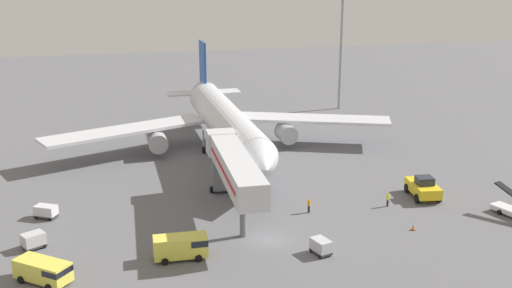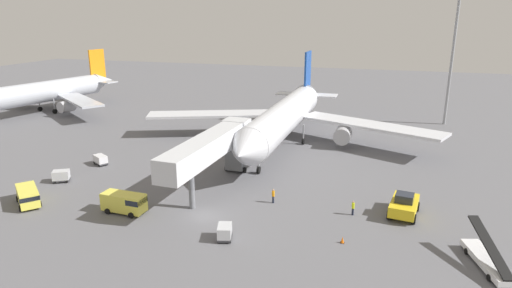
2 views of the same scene
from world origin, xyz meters
name	(u,v)px [view 2 (image 2 of 2)]	position (x,y,z in m)	size (l,w,h in m)	color
ground_plane	(203,216)	(0.00, 0.00, 0.00)	(300.00, 300.00, 0.00)	slate
airplane_at_gate	(286,116)	(2.03, 30.85, 5.04)	(53.28, 47.82, 14.65)	silver
jet_bridge	(213,147)	(-1.79, 7.60, 5.79)	(4.09, 21.14, 7.61)	silver
pushback_tug	(404,205)	(21.52, 6.88, 1.25)	(3.62, 5.74, 2.67)	yellow
belt_loader_truck	(487,259)	(28.54, -2.04, 0.78)	(3.70, 7.39, 3.36)	white
service_van_outer_left	(125,202)	(-8.78, -1.93, 1.31)	(5.14, 2.35, 2.31)	#E5DB4C
service_van_far_center	(28,196)	(-21.10, -3.42, 1.15)	(5.28, 4.90, 2.00)	#E5DB4C
baggage_cart_outer_right	(100,159)	(-22.05, 11.59, 0.81)	(2.71, 2.35, 1.45)	#38383D
baggage_cart_near_right	(225,232)	(4.29, -4.34, 0.84)	(1.86, 2.34, 1.52)	#38383D
baggage_cart_near_center	(61,176)	(-22.66, 3.93, 0.87)	(2.54, 2.32, 1.58)	#38383D
ground_crew_worker_foreground	(353,208)	(16.07, 5.24, 0.90)	(0.42, 0.42, 1.70)	#1E2333
ground_crew_worker_midground	(273,196)	(6.60, 5.78, 0.94)	(0.48, 0.48, 1.78)	#1E2333
safety_cone_alpha	(342,240)	(15.69, -1.53, 0.32)	(0.42, 0.42, 0.64)	black
airplane_background	(43,92)	(-57.29, 39.07, 4.80)	(39.87, 41.82, 13.46)	#B7BCC6
apron_light_mast	(455,32)	(30.13, 54.89, 18.57)	(2.40, 2.40, 26.96)	#93969B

